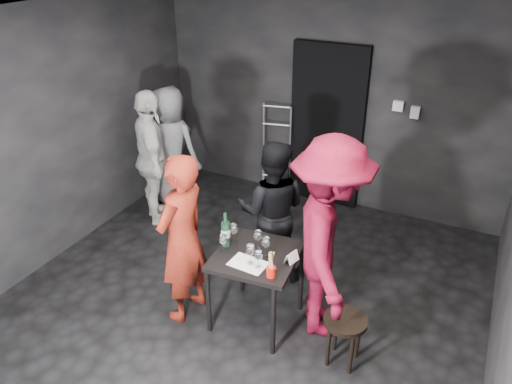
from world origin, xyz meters
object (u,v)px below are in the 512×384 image
at_px(bystander_cream, 151,151).
at_px(bystander_grey, 171,144).
at_px(breadstick_cup, 271,265).
at_px(man_maroon, 331,216).
at_px(stool, 345,327).
at_px(server_red, 182,232).
at_px(hand_truck, 275,180).
at_px(woman_black, 272,210).
at_px(tasting_table, 256,263).
at_px(wine_bottle, 226,233).

distance_m(bystander_cream, bystander_grey, 0.52).
relative_size(bystander_cream, breadstick_cup, 7.59).
bearing_deg(man_maroon, stool, -162.26).
bearing_deg(server_red, bystander_cream, -130.05).
bearing_deg(breadstick_cup, hand_truck, 113.53).
distance_m(hand_truck, bystander_grey, 1.50).
distance_m(hand_truck, woman_black, 1.83).
xyz_separation_m(tasting_table, server_red, (-0.65, -0.19, 0.26)).
distance_m(server_red, man_maroon, 1.33).
height_order(bystander_cream, bystander_grey, bystander_cream).
xyz_separation_m(tasting_table, breadstick_cup, (0.25, -0.23, 0.21)).
xyz_separation_m(bystander_grey, breadstick_cup, (2.26, -1.82, 0.03)).
bearing_deg(bystander_grey, man_maroon, 151.59).
height_order(man_maroon, wine_bottle, man_maroon).
relative_size(server_red, breadstick_cup, 7.30).
relative_size(stool, wine_bottle, 1.41).
relative_size(woman_black, breadstick_cup, 6.12).
height_order(server_red, woman_black, server_red).
xyz_separation_m(server_red, man_maroon, (1.23, 0.40, 0.27)).
height_order(stool, bystander_cream, bystander_cream).
bearing_deg(wine_bottle, stool, -7.05).
relative_size(tasting_table, wine_bottle, 2.25).
relative_size(tasting_table, man_maroon, 0.32).
xyz_separation_m(stool, woman_black, (-1.08, 0.89, 0.38)).
bearing_deg(woman_black, bystander_cream, -29.03).
xyz_separation_m(hand_truck, bystander_cream, (-1.06, -1.26, 0.72)).
bearing_deg(bystander_cream, breadstick_cup, -166.89).
height_order(man_maroon, bystander_cream, man_maroon).
bearing_deg(woman_black, man_maroon, 127.64).
height_order(hand_truck, bystander_cream, bystander_cream).
bearing_deg(server_red, wine_bottle, 124.76).
relative_size(bystander_cream, bystander_grey, 1.13).
relative_size(hand_truck, man_maroon, 0.54).
bearing_deg(wine_bottle, tasting_table, -1.73).
distance_m(server_red, woman_black, 1.05).
xyz_separation_m(man_maroon, bystander_grey, (-2.60, 1.38, -0.35)).
distance_m(stool, breadstick_cup, 0.81).
height_order(server_red, man_maroon, man_maroon).
bearing_deg(bystander_cream, bystander_grey, -36.64).
bearing_deg(server_red, bystander_grey, -137.70).
height_order(server_red, breadstick_cup, server_red).
relative_size(man_maroon, bystander_grey, 1.42).
height_order(hand_truck, wine_bottle, hand_truck).
height_order(woman_black, wine_bottle, woman_black).
height_order(server_red, wine_bottle, server_red).
bearing_deg(bystander_cream, man_maroon, -154.98).
bearing_deg(tasting_table, woman_black, 104.00).
height_order(wine_bottle, breadstick_cup, wine_bottle).
bearing_deg(stool, wine_bottle, 172.95).
relative_size(woman_black, wine_bottle, 4.57).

